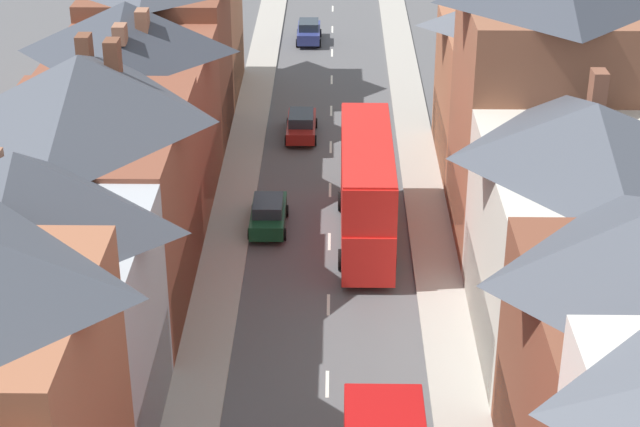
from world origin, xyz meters
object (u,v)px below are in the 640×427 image
Objects in this scene: car_mid_black at (309,31)px; car_near_silver at (301,124)px; car_near_blue at (268,214)px; double_decker_bus_mid_street at (366,188)px.

car_near_silver is at bearing -90.00° from car_mid_black.
car_mid_black is (1.30, 31.23, 0.02)m from car_near_blue.
car_mid_black is at bearing 96.33° from double_decker_bus_mid_street.
car_near_silver is 1.09× the size of car_mid_black.
double_decker_bus_mid_street is at bearing -74.94° from car_near_silver.
double_decker_bus_mid_street reaches higher than car_near_blue.
car_mid_black is at bearing 87.62° from car_near_blue.
car_near_blue is (-4.89, 1.14, -1.98)m from double_decker_bus_mid_street.
car_mid_black is at bearing 90.00° from car_near_silver.
car_near_blue reaches higher than car_near_silver.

